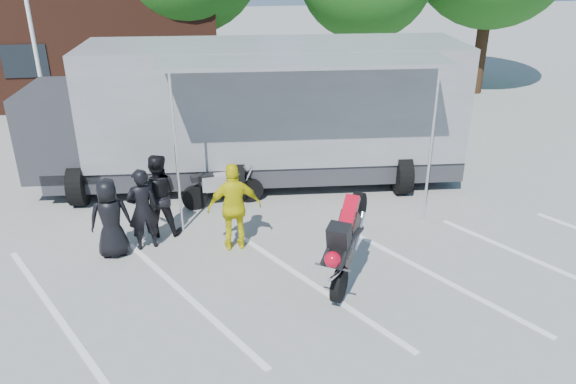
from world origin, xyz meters
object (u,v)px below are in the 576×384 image
object	(u,v)px
spectator_leather_b	(143,209)
spectator_leather_c	(158,195)
parked_motorcycle	(224,205)
spectator_leather_a	(110,218)
transporter_truck	(257,181)
stunt_bike_rider	(350,284)
spectator_hivis	(234,207)

from	to	relation	value
spectator_leather_b	spectator_leather_c	world-z (taller)	spectator_leather_c
parked_motorcycle	spectator_leather_c	distance (m)	2.15
spectator_leather_a	transporter_truck	bearing A→B (deg)	-141.51
parked_motorcycle	spectator_leather_c	xyz separation A→B (m)	(-1.46, -1.26, 0.94)
stunt_bike_rider	spectator_hivis	bearing A→B (deg)	171.93
parked_motorcycle	spectator_hivis	bearing A→B (deg)	174.91
spectator_leather_a	spectator_hivis	distance (m)	2.53
spectator_leather_c	spectator_hivis	world-z (taller)	spectator_hivis
stunt_bike_rider	spectator_leather_a	bearing A→B (deg)	-169.73
spectator_leather_b	parked_motorcycle	bearing A→B (deg)	-151.22
parked_motorcycle	stunt_bike_rider	size ratio (longest dim) A/B	1.01
spectator_leather_c	spectator_leather_b	bearing A→B (deg)	66.86
spectator_leather_b	spectator_leather_c	bearing A→B (deg)	-133.50
transporter_truck	stunt_bike_rider	bearing A→B (deg)	-72.98
parked_motorcycle	spectator_leather_a	xyz separation A→B (m)	(-2.38, -2.05, 0.85)
transporter_truck	spectator_leather_c	distance (m)	3.76
spectator_hivis	spectator_leather_a	bearing A→B (deg)	-5.80
parked_motorcycle	spectator_leather_c	size ratio (longest dim) A/B	1.10
spectator_leather_a	spectator_hivis	world-z (taller)	spectator_hivis
transporter_truck	parked_motorcycle	world-z (taller)	transporter_truck
stunt_bike_rider	spectator_leather_b	bearing A→B (deg)	-175.23
parked_motorcycle	stunt_bike_rider	distance (m)	4.48
parked_motorcycle	spectator_leather_a	bearing A→B (deg)	121.62
parked_motorcycle	spectator_hivis	size ratio (longest dim) A/B	1.08
spectator_leather_a	spectator_leather_b	size ratio (longest dim) A/B	0.94
stunt_bike_rider	spectator_leather_a	xyz separation A→B (m)	(-4.60, 1.83, 0.85)
spectator_leather_c	spectator_leather_a	bearing A→B (deg)	43.65
spectator_hivis	stunt_bike_rider	bearing A→B (deg)	136.27
spectator_leather_a	spectator_leather_b	world-z (taller)	spectator_leather_b
stunt_bike_rider	spectator_leather_c	bearing A→B (deg)	176.49
parked_motorcycle	spectator_hivis	xyz separation A→B (m)	(0.15, -2.15, 0.96)
stunt_bike_rider	spectator_leather_b	distance (m)	4.55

